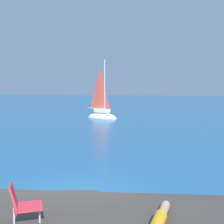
{
  "coord_description": "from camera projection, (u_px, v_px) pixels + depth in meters",
  "views": [
    {
      "loc": [
        2.34,
        -8.5,
        3.27
      ],
      "look_at": [
        -1.21,
        16.25,
        0.99
      ],
      "focal_mm": 49.99,
      "sensor_mm": 36.0,
      "label": 1
    }
  ],
  "objects": [
    {
      "name": "beach_chair",
      "position": [
        22.0,
        202.0,
        5.86
      ],
      "size": [
        0.74,
        0.69,
        0.8
      ],
      "rotation": [
        0.0,
        0.0,
        0.43
      ],
      "color": "#E03342",
      "rests_on": "shore_ledge"
    },
    {
      "name": "sailboat_near",
      "position": [
        102.0,
        115.0,
        29.68
      ],
      "size": [
        3.35,
        2.29,
        6.06
      ],
      "rotation": [
        0.0,
        0.0,
        5.86
      ],
      "color": "white",
      "rests_on": "ground"
    },
    {
      "name": "boulder_seaward",
      "position": [
        126.0,
        217.0,
        7.66
      ],
      "size": [
        1.85,
        1.82,
        1.01
      ],
      "primitive_type": "cube",
      "rotation": [
        -0.13,
        0.05,
        0.52
      ],
      "color": "#3A3F3D",
      "rests_on": "ground"
    },
    {
      "name": "ground_plane",
      "position": [
        74.0,
        197.0,
        9.01
      ],
      "size": [
        160.0,
        160.0,
        0.0
      ],
      "primitive_type": "plane",
      "color": "#236093"
    },
    {
      "name": "person_sunbather",
      "position": [
        158.0,
        223.0,
        5.75
      ],
      "size": [
        0.48,
        1.75,
        0.25
      ],
      "rotation": [
        0.0,
        0.0,
        1.4
      ],
      "color": "gold",
      "rests_on": "shore_ledge"
    },
    {
      "name": "boulder_inland",
      "position": [
        78.0,
        208.0,
        8.19
      ],
      "size": [
        1.38,
        1.67,
        0.99
      ],
      "primitive_type": "cube",
      "rotation": [
        0.05,
        0.16,
        1.84
      ],
      "color": "#483F35",
      "rests_on": "ground"
    }
  ]
}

